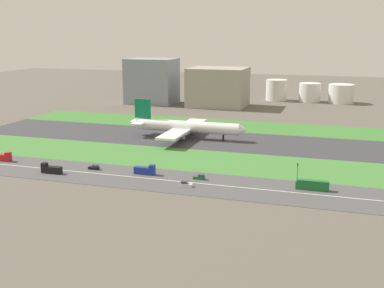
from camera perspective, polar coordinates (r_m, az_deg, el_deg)
The scene contains 20 objects.
ground_plane at distance 251.47m, azimuth 4.59°, elevation 0.31°, with size 800.00×800.00×0.00m, color #5B564C.
runway at distance 251.46m, azimuth 4.59°, elevation 0.33°, with size 280.00×46.00×0.10m, color #38383D.
grass_median_north at distance 290.72m, azimuth 6.43°, elevation 2.03°, with size 280.00×36.00×0.10m, color #3D7A33.
grass_median_south at distance 212.85m, azimuth 2.08°, elevation -2.00°, with size 280.00×36.00×0.10m, color #427F38.
highway at distance 183.45m, azimuth -0.61°, elevation -4.48°, with size 280.00×28.00×0.10m, color #4C4C4F.
highway_centerline at distance 183.43m, azimuth -0.61°, elevation -4.46°, with size 266.00×0.50×0.01m, color silver.
airliner at distance 256.97m, azimuth -0.93°, elevation 2.05°, with size 65.00×56.00×19.70m.
truck_1 at distance 193.89m, azimuth -5.47°, elevation -3.07°, with size 8.40×2.50×4.00m.
car_1 at distance 203.74m, azimuth -11.33°, elevation -2.69°, with size 4.40×1.80×2.00m.
bus_0 at distance 179.53m, azimuth 13.85°, elevation -4.68°, with size 11.60×2.50×3.50m.
car_3 at distance 186.74m, azimuth 0.89°, elevation -3.88°, with size 4.40×1.80×2.00m.
truck_2 at distance 228.02m, azimuth -21.20°, elevation -1.45°, with size 8.40×2.50×4.00m.
truck_0 at distance 202.31m, azimuth -16.10°, elevation -2.85°, with size 8.40×2.50×4.00m.
car_2 at distance 178.26m, azimuth -0.71°, elevation -4.71°, with size 4.40×1.80×2.00m.
traffic_light at distance 186.88m, azimuth 12.19°, elevation -3.09°, with size 0.36×0.50×7.20m.
terminal_building at distance 383.53m, azimuth -4.69°, elevation 7.33°, with size 36.64×27.90×34.42m, color gray.
hangar_building at distance 367.11m, azimuth 3.06°, elevation 6.64°, with size 41.78×34.39×28.55m, color #9E998E.
fuel_tank_west at distance 404.54m, azimuth 9.82°, elevation 6.22°, with size 16.73×16.73×16.74m, color silver.
fuel_tank_centre at distance 401.95m, azimuth 13.56°, elevation 5.86°, with size 16.68×16.68×14.80m, color silver.
fuel_tank_east at distance 401.00m, azimuth 16.99°, elevation 5.63°, with size 19.41×19.41×14.64m, color silver.
Camera 1 is at (54.81, -239.08, 55.42)m, focal length 45.77 mm.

